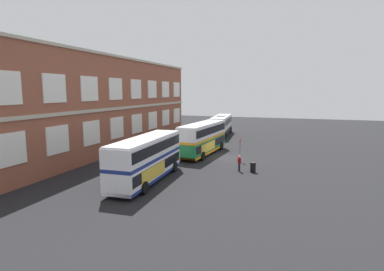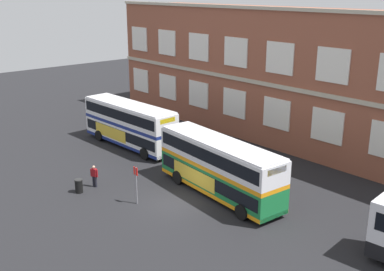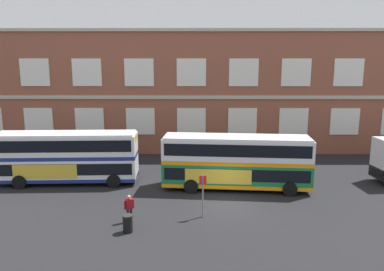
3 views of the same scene
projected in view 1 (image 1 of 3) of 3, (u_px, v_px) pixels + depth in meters
The scene contains 8 objects.
ground_plane at pixel (211, 156), 38.76m from camera, with size 120.00×120.00×0.00m, color black.
brick_terminal_building at pixel (90, 106), 40.63m from camera, with size 47.14×8.19×12.72m.
double_decker_near at pixel (147, 158), 27.79m from camera, with size 11.09×3.20×4.07m.
double_decker_middle at pixel (203, 138), 39.78m from camera, with size 11.17×3.53×4.07m.
touring_coach at pixel (221, 125), 56.54m from camera, with size 12.19×3.79×3.80m.
waiting_passenger at pixel (239, 163), 31.40m from camera, with size 0.61×0.40×1.70m.
bus_stand_flag at pixel (240, 148), 35.69m from camera, with size 0.44×0.10×2.70m.
station_litter_bin at pixel (253, 167), 31.14m from camera, with size 0.60×0.60×1.03m.
Camera 1 is at (-36.71, -8.00, 8.21)m, focal length 28.71 mm.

